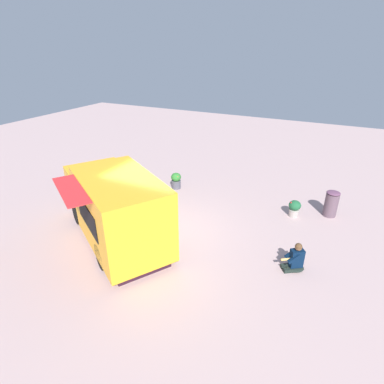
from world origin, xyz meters
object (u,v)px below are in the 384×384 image
(planter_flowering_near, at_px, (129,165))
(planter_flowering_far, at_px, (294,208))
(planter_flowering_side, at_px, (176,180))
(trash_bin, at_px, (331,203))
(person_customer, at_px, (295,260))
(food_truck, at_px, (115,208))

(planter_flowering_near, xyz_separation_m, planter_flowering_far, (0.97, 8.32, -0.01))
(planter_flowering_near, relative_size, planter_flowering_side, 0.97)
(planter_flowering_near, relative_size, trash_bin, 0.71)
(person_customer, bearing_deg, trash_bin, 170.06)
(food_truck, height_order, planter_flowering_near, food_truck)
(person_customer, bearing_deg, food_truck, -80.55)
(person_customer, xyz_separation_m, planter_flowering_near, (-4.13, -8.86, 0.01))
(food_truck, relative_size, planter_flowering_side, 7.30)
(planter_flowering_near, relative_size, planter_flowering_far, 1.10)
(food_truck, bearing_deg, planter_flowering_side, -177.95)
(food_truck, distance_m, person_customer, 5.72)
(planter_flowering_side, distance_m, trash_bin, 6.42)
(planter_flowering_near, bearing_deg, planter_flowering_side, 76.89)
(planter_flowering_near, height_order, planter_flowering_side, planter_flowering_side)
(person_customer, bearing_deg, planter_flowering_near, -114.96)
(trash_bin, bearing_deg, planter_flowering_side, -86.42)
(food_truck, distance_m, planter_flowering_side, 4.40)
(planter_flowering_near, distance_m, planter_flowering_side, 3.20)
(planter_flowering_near, bearing_deg, food_truck, 32.91)
(planter_flowering_side, bearing_deg, planter_flowering_near, -103.11)
(planter_flowering_near, distance_m, trash_bin, 9.53)
(planter_flowering_side, bearing_deg, trash_bin, 93.58)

